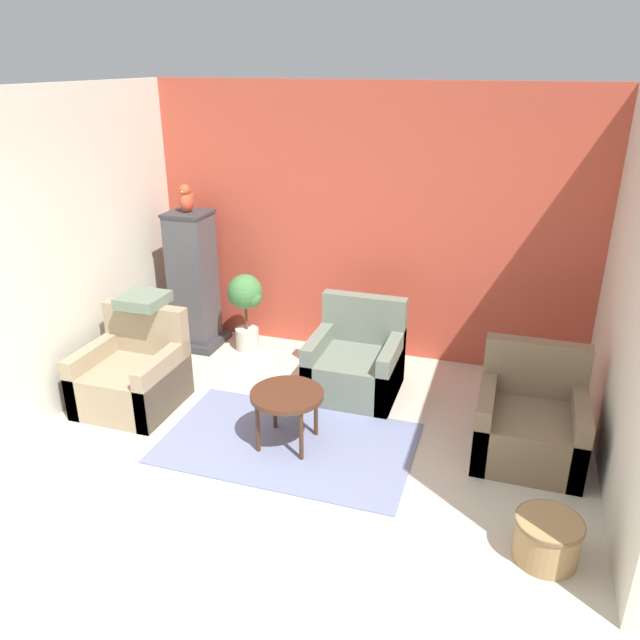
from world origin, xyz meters
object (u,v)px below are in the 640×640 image
at_px(armchair_middle, 356,365).
at_px(birdcage, 194,283).
at_px(armchair_right, 530,424).
at_px(wicker_basket, 547,538).
at_px(potted_plant, 245,301).
at_px(parrot, 187,199).
at_px(coffee_table, 287,398).
at_px(armchair_left, 133,377).

height_order(armchair_middle, birdcage, birdcage).
xyz_separation_m(armchair_right, wicker_basket, (0.14, -1.16, -0.12)).
relative_size(armchair_middle, potted_plant, 1.02).
relative_size(potted_plant, wicker_basket, 2.02).
distance_m(armchair_right, birdcage, 3.76).
relative_size(parrot, potted_plant, 0.34).
bearing_deg(coffee_table, potted_plant, 124.12).
height_order(coffee_table, birdcage, birdcage).
relative_size(parrot, wicker_basket, 0.69).
height_order(armchair_middle, parrot, parrot).
bearing_deg(birdcage, coffee_table, -43.07).
relative_size(armchair_right, armchair_middle, 1.00).
xyz_separation_m(armchair_left, potted_plant, (0.50, 1.42, 0.28)).
relative_size(coffee_table, armchair_middle, 0.68).
bearing_deg(parrot, wicker_basket, -31.53).
bearing_deg(potted_plant, wicker_basket, -36.51).
distance_m(birdcage, potted_plant, 0.61).
height_order(armchair_middle, wicker_basket, armchair_middle).
distance_m(potted_plant, wicker_basket, 3.89).
distance_m(birdcage, parrot, 0.92).
distance_m(parrot, potted_plant, 1.22).
bearing_deg(potted_plant, birdcage, -176.74).
bearing_deg(wicker_basket, armchair_right, 96.66).
bearing_deg(wicker_basket, birdcage, 148.49).
bearing_deg(armchair_middle, coffee_table, -106.01).
xyz_separation_m(armchair_left, wicker_basket, (3.61, -0.88, -0.12)).
height_order(armchair_left, potted_plant, armchair_left).
distance_m(armchair_left, potted_plant, 1.53).
xyz_separation_m(armchair_left, armchair_middle, (1.88, 0.87, 0.00)).
bearing_deg(parrot, potted_plant, 3.02).
height_order(coffee_table, armchair_middle, armchair_middle).
bearing_deg(parrot, birdcage, -90.00).
distance_m(armchair_left, birdcage, 1.46).
height_order(birdcage, potted_plant, birdcage).
height_order(parrot, wicker_basket, parrot).
bearing_deg(armchair_left, parrot, 93.87).
xyz_separation_m(armchair_left, parrot, (-0.09, 1.39, 1.36)).
bearing_deg(coffee_table, wicker_basket, -19.17).
relative_size(birdcage, wicker_basket, 3.51).
xyz_separation_m(armchair_right, parrot, (-3.57, 1.11, 1.36)).
xyz_separation_m(coffee_table, armchair_right, (1.89, 0.46, -0.15)).
height_order(armchair_left, wicker_basket, armchair_left).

